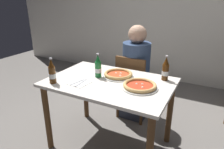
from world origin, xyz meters
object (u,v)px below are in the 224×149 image
object	(u,v)px
diner_seated	(136,75)
napkin_with_cutlery	(79,83)
beer_bottle_left	(165,70)
beer_bottle_right	(98,67)
dining_table_main	(110,92)
pizza_margherita_near	(140,86)
pizza_marinara_far	(118,75)
beer_bottle_center	(52,73)
chair_behind_table	(133,84)

from	to	relation	value
diner_seated	napkin_with_cutlery	xyz separation A→B (m)	(-0.24, -0.84, 0.17)
beer_bottle_left	beer_bottle_right	xyz separation A→B (m)	(-0.62, -0.24, 0.00)
dining_table_main	beer_bottle_right	world-z (taller)	beer_bottle_right
diner_seated	pizza_margherita_near	size ratio (longest dim) A/B	3.68
dining_table_main	beer_bottle_left	xyz separation A→B (m)	(0.46, 0.28, 0.22)
beer_bottle_left	beer_bottle_right	size ratio (longest dim) A/B	1.00
pizza_marinara_far	dining_table_main	bearing A→B (deg)	-98.54
napkin_with_cutlery	beer_bottle_right	bearing A→B (deg)	70.48
napkin_with_cutlery	dining_table_main	bearing A→B (deg)	37.86
beer_bottle_left	beer_bottle_right	bearing A→B (deg)	-158.80
dining_table_main	diner_seated	world-z (taller)	diner_seated
beer_bottle_left	beer_bottle_center	xyz separation A→B (m)	(-0.92, -0.57, 0.00)
pizza_marinara_far	beer_bottle_left	bearing A→B (deg)	16.89
diner_seated	beer_bottle_left	world-z (taller)	diner_seated
beer_bottle_left	beer_bottle_center	distance (m)	1.08
dining_table_main	napkin_with_cutlery	xyz separation A→B (m)	(-0.23, -0.18, 0.12)
diner_seated	beer_bottle_right	world-z (taller)	diner_seated
pizza_margherita_near	pizza_marinara_far	size ratio (longest dim) A/B	1.05
dining_table_main	pizza_margherita_near	world-z (taller)	pizza_margherita_near
dining_table_main	diner_seated	distance (m)	0.66
pizza_margherita_near	napkin_with_cutlery	bearing A→B (deg)	-163.37
dining_table_main	beer_bottle_left	distance (m)	0.58
beer_bottle_center	beer_bottle_right	world-z (taller)	same
chair_behind_table	pizza_margherita_near	xyz separation A→B (m)	(0.31, -0.63, 0.29)
dining_table_main	pizza_marinara_far	distance (m)	0.20
chair_behind_table	napkin_with_cutlery	world-z (taller)	chair_behind_table
chair_behind_table	pizza_marinara_far	distance (m)	0.55
beer_bottle_center	beer_bottle_right	distance (m)	0.45
dining_table_main	pizza_margherita_near	bearing A→B (deg)	-2.90
beer_bottle_left	napkin_with_cutlery	bearing A→B (deg)	-146.57
dining_table_main	beer_bottle_right	xyz separation A→B (m)	(-0.15, 0.04, 0.22)
chair_behind_table	beer_bottle_center	distance (m)	1.08
pizza_margherita_near	beer_bottle_center	world-z (taller)	beer_bottle_center
chair_behind_table	beer_bottle_left	bearing A→B (deg)	147.64
chair_behind_table	diner_seated	size ratio (longest dim) A/B	0.70
pizza_marinara_far	diner_seated	bearing A→B (deg)	90.85
beer_bottle_left	beer_bottle_center	bearing A→B (deg)	-148.05
diner_seated	pizza_marinara_far	bearing A→B (deg)	-89.15
diner_seated	pizza_marinara_far	xyz separation A→B (m)	(0.01, -0.51, 0.19)
diner_seated	beer_bottle_center	size ratio (longest dim) A/B	4.89
dining_table_main	napkin_with_cutlery	bearing A→B (deg)	-142.14
dining_table_main	pizza_marinara_far	world-z (taller)	pizza_marinara_far
dining_table_main	napkin_with_cutlery	world-z (taller)	napkin_with_cutlery
beer_bottle_center	beer_bottle_right	size ratio (longest dim) A/B	1.00
pizza_marinara_far	napkin_with_cutlery	world-z (taller)	pizza_marinara_far
diner_seated	pizza_margherita_near	distance (m)	0.76
pizza_margherita_near	beer_bottle_left	distance (m)	0.34
pizza_marinara_far	napkin_with_cutlery	bearing A→B (deg)	-127.88
pizza_marinara_far	beer_bottle_right	size ratio (longest dim) A/B	1.27
beer_bottle_right	pizza_margherita_near	bearing A→B (deg)	-6.83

